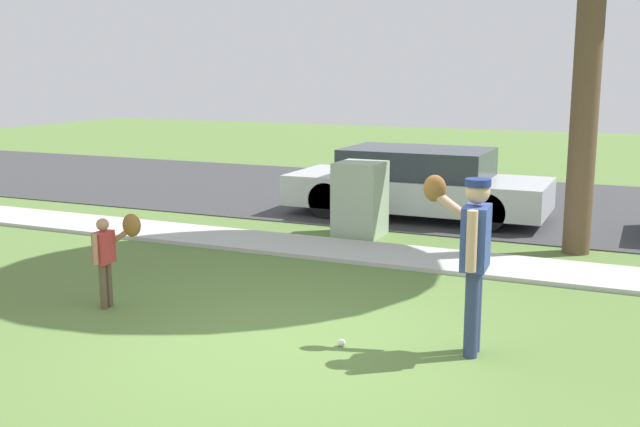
% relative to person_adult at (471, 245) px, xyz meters
% --- Properties ---
extents(ground_plane, '(48.00, 48.00, 0.00)m').
position_rel_person_adult_xyz_m(ground_plane, '(-1.70, 3.11, -1.04)').
color(ground_plane, '#567538').
extents(sidewalk_strip, '(36.00, 1.20, 0.06)m').
position_rel_person_adult_xyz_m(sidewalk_strip, '(-1.70, 3.21, -1.01)').
color(sidewalk_strip, '#B2B2AD').
rests_on(sidewalk_strip, ground).
extents(road_surface, '(36.00, 6.80, 0.02)m').
position_rel_person_adult_xyz_m(road_surface, '(-1.70, 8.21, -1.03)').
color(road_surface, '#38383A').
rests_on(road_surface, ground).
extents(person_adult, '(0.70, 0.59, 1.66)m').
position_rel_person_adult_xyz_m(person_adult, '(0.00, 0.00, 0.00)').
color(person_adult, navy).
rests_on(person_adult, ground).
extents(person_child, '(0.45, 0.43, 1.06)m').
position_rel_person_adult_xyz_m(person_child, '(-3.95, -0.23, -0.35)').
color(person_child, brown).
rests_on(person_child, ground).
extents(baseball, '(0.07, 0.07, 0.07)m').
position_rel_person_adult_xyz_m(baseball, '(-1.15, -0.33, -1.00)').
color(baseball, white).
rests_on(baseball, ground).
extents(utility_cabinet, '(0.71, 0.77, 1.19)m').
position_rel_person_adult_xyz_m(utility_cabinet, '(-2.75, 4.37, -0.45)').
color(utility_cabinet, '#9EB293').
rests_on(utility_cabinet, ground).
extents(parked_sedan_silver, '(4.60, 1.80, 1.23)m').
position_rel_person_adult_xyz_m(parked_sedan_silver, '(-2.36, 6.23, -0.42)').
color(parked_sedan_silver, silver).
rests_on(parked_sedan_silver, road_surface).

